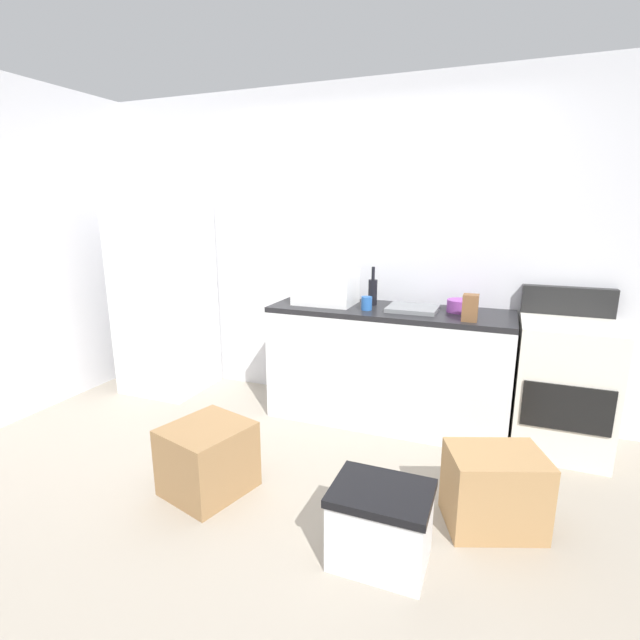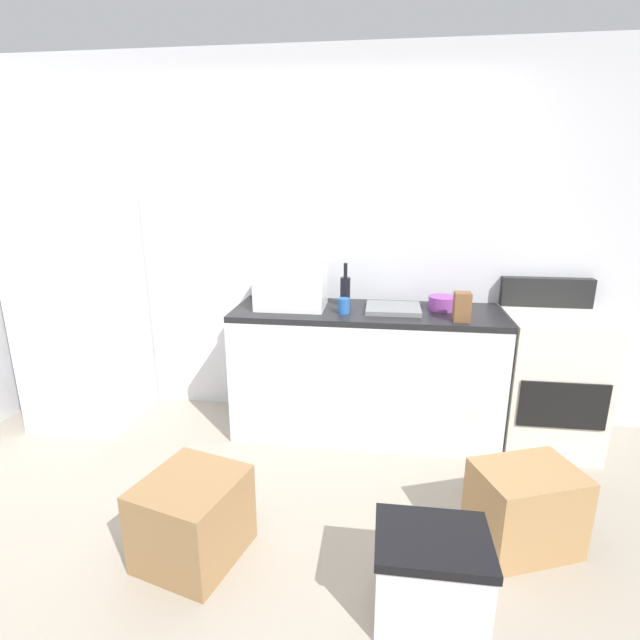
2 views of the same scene
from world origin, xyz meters
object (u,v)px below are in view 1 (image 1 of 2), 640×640
object	(u,v)px
knife_block	(470,308)
cardboard_box_medium	(494,490)
wine_bottle	(373,291)
storage_bin	(381,525)
microwave	(326,287)
coffee_mug	(367,303)
stove_oven	(562,384)
mixing_bowl	(460,306)
cardboard_box_large	(208,458)
refrigerator	(165,297)

from	to	relation	value
knife_block	cardboard_box_medium	bearing A→B (deg)	-74.72
wine_bottle	storage_bin	xyz separation A→B (m)	(0.49, -1.60, -0.82)
microwave	coffee_mug	size ratio (longest dim) A/B	4.60
stove_oven	cardboard_box_medium	xyz separation A→B (m)	(-0.39, -1.05, -0.26)
coffee_mug	knife_block	world-z (taller)	knife_block
knife_block	storage_bin	bearing A→B (deg)	-100.75
wine_bottle	cardboard_box_medium	distance (m)	1.70
mixing_bowl	cardboard_box_large	bearing A→B (deg)	-131.77
coffee_mug	mixing_bowl	distance (m)	0.68
coffee_mug	microwave	bearing A→B (deg)	163.30
coffee_mug	storage_bin	bearing A→B (deg)	-70.91
microwave	cardboard_box_large	xyz separation A→B (m)	(-0.23, -1.33, -0.83)
stove_oven	microwave	bearing A→B (deg)	179.91
microwave	mixing_bowl	xyz separation A→B (m)	(1.02, 0.07, -0.09)
coffee_mug	knife_block	bearing A→B (deg)	-6.17
stove_oven	microwave	world-z (taller)	microwave
storage_bin	cardboard_box_large	bearing A→B (deg)	170.38
wine_bottle	cardboard_box_medium	bearing A→B (deg)	-49.18
knife_block	cardboard_box_medium	world-z (taller)	knife_block
stove_oven	storage_bin	world-z (taller)	stove_oven
cardboard_box_large	stove_oven	bearing A→B (deg)	34.05
cardboard_box_large	cardboard_box_medium	bearing A→B (deg)	9.97
refrigerator	microwave	xyz separation A→B (m)	(1.53, 0.06, 0.18)
mixing_bowl	storage_bin	bearing A→B (deg)	-95.97
cardboard_box_medium	coffee_mug	bearing A→B (deg)	135.89
knife_block	stove_oven	bearing A→B (deg)	16.62
refrigerator	microwave	bearing A→B (deg)	2.17
storage_bin	cardboard_box_medium	bearing A→B (deg)	43.40
cardboard_box_large	cardboard_box_medium	xyz separation A→B (m)	(1.58, 0.28, 0.00)
cardboard_box_large	cardboard_box_medium	distance (m)	1.60
cardboard_box_medium	mixing_bowl	bearing A→B (deg)	105.93
knife_block	wine_bottle	bearing A→B (deg)	159.98
stove_oven	cardboard_box_medium	world-z (taller)	stove_oven
knife_block	cardboard_box_large	distance (m)	1.93
cardboard_box_medium	wine_bottle	bearing A→B (deg)	130.82
mixing_bowl	storage_bin	xyz separation A→B (m)	(-0.17, -1.59, -0.75)
knife_block	cardboard_box_large	xyz separation A→B (m)	(-1.34, -1.14, -0.78)
refrigerator	storage_bin	distance (m)	2.88
stove_oven	coffee_mug	xyz separation A→B (m)	(-1.37, -0.11, 0.48)
refrigerator	cardboard_box_medium	size ratio (longest dim) A/B	3.57
wine_bottle	coffee_mug	world-z (taller)	wine_bottle
wine_bottle	cardboard_box_large	xyz separation A→B (m)	(-0.59, -1.42, -0.80)
mixing_bowl	cardboard_box_medium	xyz separation A→B (m)	(0.32, -1.13, -0.74)
stove_oven	storage_bin	xyz separation A→B (m)	(-0.88, -1.52, -0.27)
refrigerator	stove_oven	size ratio (longest dim) A/B	1.55
cardboard_box_large	coffee_mug	bearing A→B (deg)	63.80
mixing_bowl	knife_block	bearing A→B (deg)	-71.94
microwave	storage_bin	size ratio (longest dim) A/B	1.00
coffee_mug	cardboard_box_large	xyz separation A→B (m)	(-0.60, -1.22, -0.74)
wine_bottle	cardboard_box_large	world-z (taller)	wine_bottle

